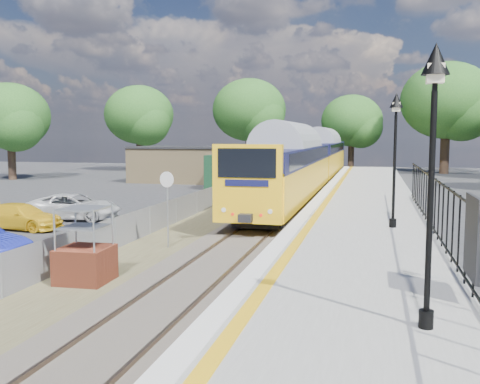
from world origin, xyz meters
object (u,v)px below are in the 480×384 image
(victorian_lamp_south, at_px, (434,120))
(brick_plinth, at_px, (85,247))
(train, at_px, (310,159))
(speed_sign, at_px, (167,197))
(victorian_lamp_north, at_px, (396,129))
(car_white, at_px, (73,207))
(car_yellow, at_px, (21,216))

(victorian_lamp_south, bearing_deg, brick_plinth, 155.41)
(train, height_order, speed_sign, train)
(victorian_lamp_north, relative_size, car_white, 1.02)
(brick_plinth, height_order, car_white, brick_plinth)
(train, xyz_separation_m, car_white, (-9.50, -16.93, -1.71))
(victorian_lamp_north, relative_size, car_yellow, 1.19)
(speed_sign, bearing_deg, train, 94.68)
(victorian_lamp_north, height_order, car_yellow, victorian_lamp_north)
(brick_plinth, relative_size, car_yellow, 0.56)
(brick_plinth, xyz_separation_m, speed_sign, (0.50, 4.80, 0.87))
(victorian_lamp_south, relative_size, train, 0.11)
(victorian_lamp_north, relative_size, brick_plinth, 2.14)
(brick_plinth, bearing_deg, victorian_lamp_north, 36.37)
(victorian_lamp_north, distance_m, car_yellow, 16.03)
(victorian_lamp_south, relative_size, car_yellow, 1.19)
(car_white, bearing_deg, victorian_lamp_south, -140.60)
(victorian_lamp_south, distance_m, speed_sign, 12.05)
(victorian_lamp_south, relative_size, brick_plinth, 2.14)
(train, bearing_deg, car_white, -119.30)
(victorian_lamp_south, xyz_separation_m, car_white, (-15.00, 13.99, -3.67))
(victorian_lamp_north, distance_m, speed_sign, 8.26)
(victorian_lamp_north, height_order, car_white, victorian_lamp_north)
(brick_plinth, distance_m, car_white, 12.02)
(brick_plinth, height_order, car_yellow, brick_plinth)
(victorian_lamp_south, relative_size, car_white, 1.02)
(train, bearing_deg, brick_plinth, -96.33)
(speed_sign, bearing_deg, car_yellow, 174.51)
(car_yellow, height_order, car_white, car_white)
(speed_sign, height_order, car_white, speed_sign)
(victorian_lamp_north, distance_m, train, 21.67)
(victorian_lamp_north, xyz_separation_m, car_white, (-14.80, 3.99, -3.67))
(brick_plinth, xyz_separation_m, car_yellow, (-7.26, 7.12, -0.47))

